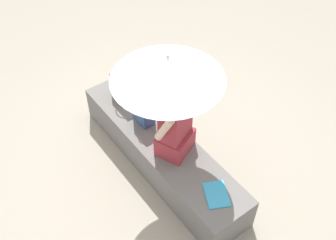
# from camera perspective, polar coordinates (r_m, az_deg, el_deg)

# --- Properties ---
(ground_plane) EXTENTS (14.00, 14.00, 0.00)m
(ground_plane) POSITION_cam_1_polar(r_m,az_deg,el_deg) (4.42, -0.89, -6.18)
(ground_plane) COLOR #9E9384
(stone_bench) EXTENTS (2.25, 0.52, 0.40)m
(stone_bench) POSITION_cam_1_polar(r_m,az_deg,el_deg) (4.26, -0.92, -4.53)
(stone_bench) COLOR slate
(stone_bench) RESTS_ON ground
(person_seated) EXTENTS (0.39, 0.51, 0.90)m
(person_seated) POSITION_cam_1_polar(r_m,az_deg,el_deg) (3.73, 1.05, -0.31)
(person_seated) COLOR #992D38
(person_seated) RESTS_ON stone_bench
(parasol) EXTENTS (0.99, 0.99, 1.14)m
(parasol) POSITION_cam_1_polar(r_m,az_deg,el_deg) (3.34, -0.04, 7.26)
(parasol) COLOR #B7B7BC
(parasol) RESTS_ON stone_bench
(handbag_black) EXTENTS (0.22, 0.17, 0.32)m
(handbag_black) POSITION_cam_1_polar(r_m,az_deg,el_deg) (4.18, -3.46, 1.36)
(handbag_black) COLOR #335184
(handbag_black) RESTS_ON stone_bench
(tote_bag_canvas) EXTENTS (0.32, 0.24, 0.30)m
(tote_bag_canvas) POSITION_cam_1_polar(r_m,az_deg,el_deg) (4.48, -6.17, 4.66)
(tote_bag_canvas) COLOR brown
(tote_bag_canvas) RESTS_ON stone_bench
(magazine) EXTENTS (0.34, 0.30, 0.01)m
(magazine) POSITION_cam_1_polar(r_m,az_deg,el_deg) (3.72, 6.83, -10.36)
(magazine) COLOR #339ED1
(magazine) RESTS_ON stone_bench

